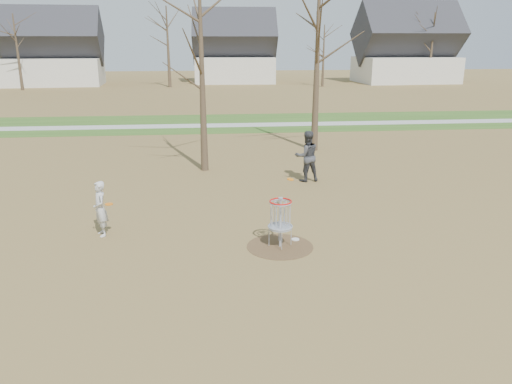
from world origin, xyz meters
TOP-DOWN VIEW (x-y plane):
  - ground at (0.00, 0.00)m, footprint 160.00×160.00m
  - green_band at (0.00, 21.00)m, footprint 160.00×8.00m
  - footpath at (0.00, 20.00)m, footprint 160.00×1.50m
  - dirt_circle at (0.00, 0.00)m, footprint 1.80×1.80m
  - player_standing at (-4.92, 1.32)m, footprint 0.58×0.68m
  - player_throwing at (1.98, 6.39)m, footprint 1.07×0.89m
  - disc_grounded at (0.50, 0.41)m, footprint 0.22×0.22m
  - discs_in_play at (-1.81, 2.01)m, footprint 5.59×1.99m
  - disc_golf_basket at (0.00, 0.00)m, footprint 0.64×0.64m
  - bare_trees at (1.78, 35.79)m, footprint 52.62×44.98m
  - houses_row at (4.32, 52.56)m, footprint 56.51×10.01m

SIDE VIEW (x-z plane):
  - ground at x=0.00m, z-range 0.00..0.00m
  - green_band at x=0.00m, z-range 0.00..0.01m
  - dirt_circle at x=0.00m, z-range 0.00..0.01m
  - footpath at x=0.00m, z-range 0.01..0.02m
  - disc_grounded at x=0.50m, z-range 0.01..0.03m
  - player_standing at x=-4.92m, z-range 0.00..1.59m
  - disc_golf_basket at x=0.00m, z-range 0.24..1.59m
  - player_throwing at x=1.98m, z-range 0.00..1.99m
  - discs_in_play at x=-1.81m, z-range 0.98..1.10m
  - houses_row at x=4.32m, z-range -0.11..7.15m
  - bare_trees at x=1.78m, z-range 0.85..9.85m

